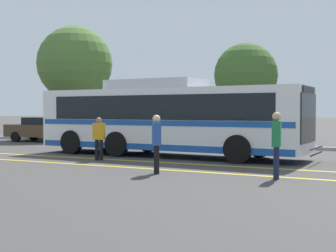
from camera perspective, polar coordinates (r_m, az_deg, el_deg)
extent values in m
plane|color=#423F3D|center=(19.15, -0.26, -3.60)|extent=(220.00, 220.00, 0.00)
cube|color=gold|center=(16.98, -3.33, -4.30)|extent=(31.06, 0.20, 0.01)
cube|color=gold|center=(15.45, -6.67, -4.92)|extent=(31.06, 0.20, 0.01)
cube|color=#99999E|center=(24.07, 6.03, -2.31)|extent=(39.06, 0.36, 0.15)
cube|color=white|center=(18.82, 0.00, 0.90)|extent=(11.16, 3.00, 2.38)
cube|color=black|center=(18.82, 0.00, 2.26)|extent=(9.61, 2.97, 0.94)
cube|color=#194CA5|center=(18.82, 0.00, 0.46)|extent=(10.94, 3.03, 0.20)
cube|color=#194CA5|center=(18.87, 0.00, -2.34)|extent=(10.94, 3.02, 0.24)
cube|color=black|center=(16.85, 16.76, 0.93)|extent=(0.13, 2.23, 1.71)
cube|color=black|center=(16.86, 16.79, 4.24)|extent=(0.11, 1.78, 0.24)
cube|color=silver|center=(19.12, -1.46, 5.06)|extent=(3.95, 2.19, 0.39)
cube|color=black|center=(16.84, 17.66, -2.57)|extent=(0.12, 1.90, 0.04)
cube|color=black|center=(16.85, 17.65, -3.25)|extent=(0.12, 1.90, 0.04)
cylinder|color=black|center=(18.62, 11.12, -2.25)|extent=(1.01, 0.32, 1.00)
cylinder|color=black|center=(16.32, 8.50, -2.81)|extent=(1.01, 0.32, 1.00)
cylinder|color=black|center=(20.75, -2.38, -1.80)|extent=(1.01, 0.32, 1.00)
cylinder|color=black|center=(18.71, -6.27, -2.21)|extent=(1.01, 0.32, 1.00)
cylinder|color=black|center=(22.04, -7.55, -1.59)|extent=(1.01, 0.32, 1.00)
cylinder|color=black|center=(20.14, -11.68, -1.94)|extent=(1.01, 0.32, 1.00)
cube|color=#4C3823|center=(28.47, -14.83, -0.54)|extent=(4.71, 2.09, 0.71)
cube|color=black|center=(28.52, -15.02, 0.61)|extent=(2.04, 1.67, 0.43)
cylinder|color=black|center=(28.33, -11.52, -1.25)|extent=(0.61, 0.25, 0.60)
cylinder|color=black|center=(26.98, -13.44, -1.42)|extent=(0.61, 0.25, 0.60)
cylinder|color=black|center=(30.00, -16.06, -1.12)|extent=(0.61, 0.25, 0.60)
cylinder|color=black|center=(28.72, -18.07, -1.26)|extent=(0.61, 0.25, 0.60)
cube|color=#9E9EA3|center=(24.73, -4.61, -0.87)|extent=(4.15, 1.95, 0.69)
cube|color=black|center=(24.76, -4.82, 0.53)|extent=(1.76, 1.67, 0.51)
cylinder|color=black|center=(24.86, -1.03, -1.65)|extent=(0.60, 0.21, 0.60)
cylinder|color=black|center=(23.33, -3.13, -1.88)|extent=(0.60, 0.21, 0.60)
cylinder|color=black|center=(26.18, -5.93, -1.48)|extent=(0.60, 0.21, 0.60)
cylinder|color=black|center=(24.73, -8.21, -1.68)|extent=(0.60, 0.21, 0.60)
cylinder|color=black|center=(17.47, -8.67, -2.89)|extent=(0.14, 0.14, 0.77)
cylinder|color=black|center=(17.40, -8.15, -2.91)|extent=(0.14, 0.14, 0.77)
cube|color=orange|center=(17.39, -8.42, -0.64)|extent=(0.46, 0.30, 0.61)
sphere|color=#9E704C|center=(17.38, -8.43, 0.70)|extent=(0.21, 0.21, 0.21)
cylinder|color=black|center=(13.67, -1.46, -4.06)|extent=(0.14, 0.14, 0.83)
cylinder|color=black|center=(13.50, -1.37, -4.14)|extent=(0.14, 0.14, 0.83)
cube|color=#264C99|center=(13.53, -1.41, -0.97)|extent=(0.42, 0.47, 0.66)
sphere|color=beige|center=(13.51, -1.42, 0.89)|extent=(0.22, 0.22, 0.22)
cylinder|color=#191E38|center=(12.74, 13.04, -4.46)|extent=(0.14, 0.14, 0.87)
cylinder|color=#191E38|center=(12.91, 13.10, -4.37)|extent=(0.14, 0.14, 0.87)
cube|color=#1E723F|center=(12.76, 13.10, -0.94)|extent=(0.28, 0.45, 0.69)
sphere|color=tan|center=(12.75, 13.11, 1.14)|extent=(0.24, 0.24, 0.24)
cylinder|color=#513823|center=(31.43, -11.25, 1.31)|extent=(0.28, 0.28, 3.07)
sphere|color=#4C7033|center=(31.58, -11.29, 7.45)|extent=(4.92, 4.92, 4.92)
cylinder|color=#513823|center=(26.00, 9.42, 0.57)|extent=(0.28, 0.28, 2.50)
sphere|color=#3D6028|center=(26.07, 9.45, 6.18)|extent=(3.46, 3.46, 3.46)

